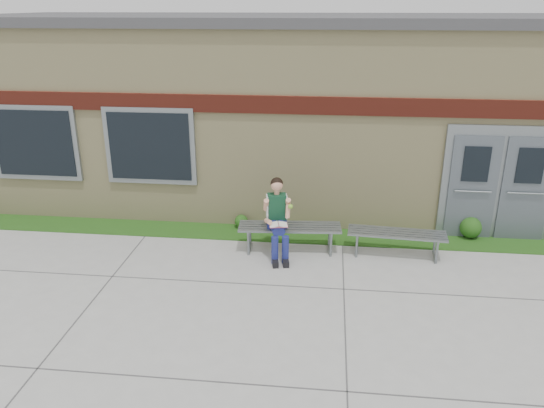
# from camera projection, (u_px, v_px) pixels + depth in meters

# --- Properties ---
(ground) EXTENTS (80.00, 80.00, 0.00)m
(ground) POSITION_uv_depth(u_px,v_px,m) (281.00, 302.00, 8.44)
(ground) COLOR #9E9E99
(ground) RESTS_ON ground
(grass_strip) EXTENTS (16.00, 0.80, 0.02)m
(grass_strip) POSITION_uv_depth(u_px,v_px,m) (293.00, 235.00, 10.85)
(grass_strip) COLOR #264813
(grass_strip) RESTS_ON ground
(school_building) EXTENTS (16.20, 6.22, 4.20)m
(school_building) POSITION_uv_depth(u_px,v_px,m) (304.00, 104.00, 13.26)
(school_building) COLOR beige
(school_building) RESTS_ON ground
(bench_left) EXTENTS (1.97, 0.68, 0.50)m
(bench_left) POSITION_uv_depth(u_px,v_px,m) (290.00, 231.00, 10.07)
(bench_left) COLOR slate
(bench_left) RESTS_ON ground
(bench_right) EXTENTS (1.84, 0.64, 0.47)m
(bench_right) POSITION_uv_depth(u_px,v_px,m) (397.00, 238.00, 9.88)
(bench_right) COLOR slate
(bench_right) RESTS_ON ground
(girl) EXTENTS (0.57, 0.91, 1.48)m
(girl) POSITION_uv_depth(u_px,v_px,m) (278.00, 217.00, 9.75)
(girl) COLOR navy
(girl) RESTS_ON ground
(shrub_mid) EXTENTS (0.28, 0.28, 0.28)m
(shrub_mid) POSITION_uv_depth(u_px,v_px,m) (241.00, 221.00, 11.15)
(shrub_mid) COLOR #264813
(shrub_mid) RESTS_ON grass_strip
(shrub_east) EXTENTS (0.43, 0.43, 0.43)m
(shrub_east) POSITION_uv_depth(u_px,v_px,m) (471.00, 227.00, 10.64)
(shrub_east) COLOR #264813
(shrub_east) RESTS_ON grass_strip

